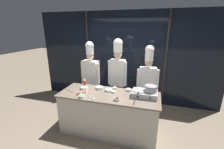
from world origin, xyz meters
name	(u,v)px	position (x,y,z in m)	size (l,w,h in m)	color
ground_plane	(109,131)	(0.00, 0.00, 0.00)	(24.00, 24.00, 0.00)	#7F705B
window_wall_back	(125,58)	(0.00, 1.63, 1.35)	(5.45, 0.09, 2.70)	black
demo_counter	(109,113)	(0.00, 0.00, 0.46)	(2.09, 0.79, 0.91)	beige
portable_stove	(145,94)	(0.72, 0.09, 0.97)	(0.49, 0.36, 0.12)	#B2B5BA
frying_pan	(139,89)	(0.61, 0.08, 1.05)	(0.30, 0.52, 0.05)	#ADAFB5
stock_pot	(151,88)	(0.84, 0.09, 1.09)	(0.26, 0.23, 0.12)	#93969B
squeeze_bottle_chili	(85,82)	(-0.69, 0.30, 0.99)	(0.06, 0.06, 0.17)	red
prep_bowl_bean_sprouts	(84,88)	(-0.61, 0.11, 0.94)	(0.16, 0.16, 0.05)	white
prep_bowl_chicken	(99,88)	(-0.28, 0.20, 0.94)	(0.17, 0.17, 0.05)	white
prep_bowl_shrimp	(113,92)	(0.08, 0.09, 0.93)	(0.09, 0.09, 0.04)	white
prep_bowl_chili_flakes	(79,93)	(-0.58, -0.19, 0.94)	(0.09, 0.09, 0.06)	white
prep_bowl_scallions	(82,96)	(-0.46, -0.31, 0.93)	(0.11, 0.11, 0.05)	white
prep_bowl_garlic	(115,88)	(0.05, 0.28, 0.93)	(0.09, 0.09, 0.05)	white
prep_bowl_onion	(109,90)	(-0.05, 0.15, 0.93)	(0.16, 0.16, 0.04)	white
prep_bowl_soy_glaze	(117,99)	(0.24, -0.23, 0.94)	(0.11, 0.11, 0.06)	white
prep_bowl_bell_pepper	(85,91)	(-0.51, -0.05, 0.93)	(0.09, 0.09, 0.04)	white
prep_bowl_rice	(129,90)	(0.37, 0.27, 0.94)	(0.11, 0.11, 0.05)	white
serving_spoon_slotted	(93,98)	(-0.24, -0.30, 0.92)	(0.19, 0.14, 0.02)	#B2B5BA
serving_spoon_solid	(71,91)	(-0.82, -0.10, 0.92)	(0.24, 0.14, 0.02)	olive
chef_head	(91,72)	(-0.74, 0.77, 1.10)	(0.55, 0.29, 1.90)	#232326
chef_sous	(118,70)	(0.00, 0.76, 1.22)	(0.48, 0.22, 1.99)	#2D3856
chef_line	(148,78)	(0.74, 0.76, 1.07)	(0.51, 0.25, 1.85)	#232326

